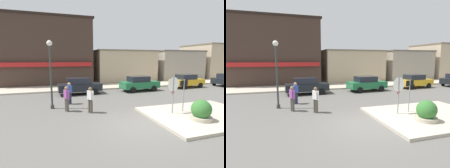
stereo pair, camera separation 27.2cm
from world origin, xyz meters
The scene contains 17 objects.
ground_plane centered at (0.00, 0.00, 0.00)m, with size 160.00×160.00×0.00m, color #5B5954.
sidewalk_corner centered at (3.99, 0.24, 0.07)m, with size 6.40×4.80×0.15m, color #B7AD99.
kerb_far centered at (0.00, 12.61, 0.07)m, with size 80.00×4.00×0.15m, color #B7AD99.
stop_sign centered at (2.35, 0.84, 1.52)m, with size 0.82×0.12×2.30m.
one_way_sign centered at (3.19, 0.95, 1.33)m, with size 0.60×0.09×2.10m.
planter centered at (3.01, -0.63, 0.56)m, with size 1.10×1.10×1.23m.
lamp_post centered at (-4.37, 4.58, 2.96)m, with size 0.36×0.36×4.54m.
parked_car_nearest centered at (-1.96, 9.03, 0.81)m, with size 4.07×2.02×1.56m.
parked_car_second centered at (4.25, 8.87, 0.81)m, with size 4.11×2.09×1.56m.
parked_car_third centered at (10.60, 9.20, 0.81)m, with size 4.13×2.13×1.56m.
pedestrian_crossing_near centered at (-3.48, 3.60, 0.87)m, with size 0.35×0.54×1.61m.
pedestrian_crossing_far centered at (-2.11, 2.85, 0.87)m, with size 0.38×0.51×1.61m.
pedestrian_kerb_side centered at (-3.16, 5.46, 0.87)m, with size 0.47×0.44×1.61m.
building_corner_shop centered at (-5.12, 18.60, 4.30)m, with size 11.78×8.47×8.59m.
building_storefront_left_near centered at (5.86, 18.48, 2.32)m, with size 8.91×7.54×4.64m.
building_storefront_left_mid centered at (14.98, 17.82, 2.35)m, with size 7.84×6.77×4.70m.
building_storefront_right_near centered at (23.08, 17.97, 2.97)m, with size 7.36×7.63×5.94m.
Camera 1 is at (-4.06, -7.51, 3.26)m, focal length 28.00 mm.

